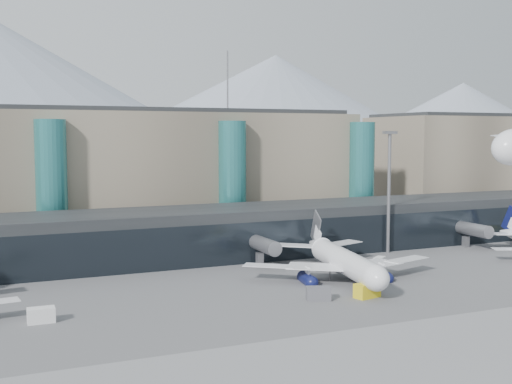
# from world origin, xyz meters

# --- Properties ---
(ground) EXTENTS (900.00, 900.00, 0.00)m
(ground) POSITION_xyz_m (0.00, 0.00, 0.00)
(ground) COLOR #515154
(ground) RESTS_ON ground
(runway_strip) EXTENTS (400.00, 40.00, 0.04)m
(runway_strip) POSITION_xyz_m (0.00, -15.00, 0.02)
(runway_strip) COLOR slate
(runway_strip) RESTS_ON ground
(runway_markings) EXTENTS (128.00, 1.00, 0.02)m
(runway_markings) POSITION_xyz_m (-0.00, -15.00, 0.05)
(runway_markings) COLOR gold
(runway_markings) RESTS_ON ground
(concourse) EXTENTS (170.00, 27.00, 10.00)m
(concourse) POSITION_xyz_m (-0.02, 57.73, 4.97)
(concourse) COLOR black
(concourse) RESTS_ON ground
(terminal_main) EXTENTS (130.00, 30.00, 31.00)m
(terminal_main) POSITION_xyz_m (-25.00, 90.00, 15.44)
(terminal_main) COLOR gray
(terminal_main) RESTS_ON ground
(terminal_east) EXTENTS (70.00, 30.00, 31.00)m
(terminal_east) POSITION_xyz_m (95.00, 90.00, 15.44)
(terminal_east) COLOR gray
(terminal_east) RESTS_ON ground
(teal_towers) EXTENTS (116.40, 19.40, 46.00)m
(teal_towers) POSITION_xyz_m (-14.99, 74.01, 14.01)
(teal_towers) COLOR #297274
(teal_towers) RESTS_ON ground
(mountain_ridge) EXTENTS (910.00, 400.00, 110.00)m
(mountain_ridge) POSITION_xyz_m (15.97, 380.00, 45.74)
(mountain_ridge) COLOR gray
(mountain_ridge) RESTS_ON ground
(lightmast_mid) EXTENTS (3.00, 1.20, 25.60)m
(lightmast_mid) POSITION_xyz_m (30.00, 48.00, 14.42)
(lightmast_mid) COLOR slate
(lightmast_mid) RESTS_ON ground
(jet_parked_mid) EXTENTS (35.48, 35.99, 11.61)m
(jet_parked_mid) POSITION_xyz_m (8.65, 32.44, 4.39)
(jet_parked_mid) COLOR white
(jet_parked_mid) RESTS_ON ground
(veh_a) EXTENTS (3.57, 2.04, 1.99)m
(veh_a) POSITION_xyz_m (-41.76, 24.03, 0.99)
(veh_a) COLOR silver
(veh_a) RESTS_ON ground
(veh_c) EXTENTS (4.06, 3.09, 2.01)m
(veh_c) POSITION_xyz_m (-2.39, 19.61, 1.00)
(veh_c) COLOR #535358
(veh_c) RESTS_ON ground
(veh_d) EXTENTS (3.29, 3.02, 1.68)m
(veh_d) POSITION_xyz_m (20.60, 37.33, 0.84)
(veh_d) COLOR silver
(veh_d) RESTS_ON ground
(veh_h) EXTENTS (4.31, 2.88, 2.19)m
(veh_h) POSITION_xyz_m (5.16, 18.00, 1.09)
(veh_h) COLOR gold
(veh_h) RESTS_ON ground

